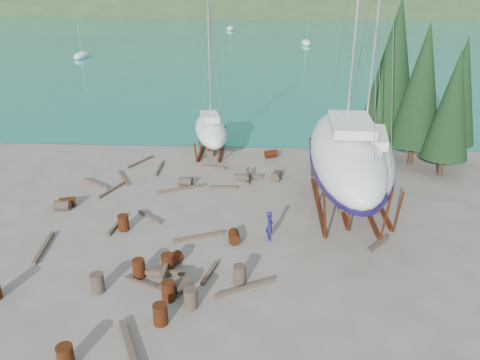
# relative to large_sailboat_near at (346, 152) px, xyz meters

# --- Properties ---
(ground) EXTENTS (600.00, 600.00, 0.00)m
(ground) POSITION_rel_large_sailboat_near_xyz_m (-6.48, -4.68, -3.47)
(ground) COLOR #5F564B
(ground) RESTS_ON ground
(bay_water) EXTENTS (700.00, 700.00, 0.00)m
(bay_water) POSITION_rel_large_sailboat_near_xyz_m (-6.48, 310.32, -3.46)
(bay_water) COLOR #197581
(bay_water) RESTS_ON ground
(far_house_left) EXTENTS (6.60, 5.60, 5.60)m
(far_house_left) POSITION_rel_large_sailboat_near_xyz_m (-66.48, 185.32, -0.54)
(far_house_left) COLOR beige
(far_house_left) RESTS_ON ground
(far_house_center) EXTENTS (6.60, 5.60, 5.60)m
(far_house_center) POSITION_rel_large_sailboat_near_xyz_m (-26.48, 185.32, -0.54)
(far_house_center) COLOR beige
(far_house_center) RESTS_ON ground
(far_house_right) EXTENTS (6.60, 5.60, 5.60)m
(far_house_right) POSITION_rel_large_sailboat_near_xyz_m (23.52, 185.32, -0.54)
(far_house_right) COLOR beige
(far_house_right) RESTS_ON ground
(cypress_near_right) EXTENTS (3.60, 3.60, 10.00)m
(cypress_near_right) POSITION_rel_large_sailboat_near_xyz_m (6.02, 7.32, 2.33)
(cypress_near_right) COLOR black
(cypress_near_right) RESTS_ON ground
(cypress_mid_right) EXTENTS (3.06, 3.06, 8.50)m
(cypress_mid_right) POSITION_rel_large_sailboat_near_xyz_m (7.52, 5.32, 1.45)
(cypress_mid_right) COLOR black
(cypress_mid_right) RESTS_ON ground
(cypress_back_left) EXTENTS (4.14, 4.14, 11.50)m
(cypress_back_left) POSITION_rel_large_sailboat_near_xyz_m (4.52, 9.32, 3.20)
(cypress_back_left) COLOR black
(cypress_back_left) RESTS_ON ground
(cypress_far_right) EXTENTS (3.24, 3.24, 9.00)m
(cypress_far_right) POSITION_rel_large_sailboat_near_xyz_m (9.02, 8.32, 1.74)
(cypress_far_right) COLOR black
(cypress_far_right) RESTS_ON ground
(moored_boat_left) EXTENTS (2.00, 5.00, 6.05)m
(moored_boat_left) POSITION_rel_large_sailboat_near_xyz_m (-36.48, 55.32, -3.08)
(moored_boat_left) COLOR white
(moored_boat_left) RESTS_ON ground
(moored_boat_mid) EXTENTS (2.00, 5.00, 6.05)m
(moored_boat_mid) POSITION_rel_large_sailboat_near_xyz_m (3.52, 75.32, -3.08)
(moored_boat_mid) COLOR white
(moored_boat_mid) RESTS_ON ground
(moored_boat_far) EXTENTS (2.00, 5.00, 6.05)m
(moored_boat_far) POSITION_rel_large_sailboat_near_xyz_m (-14.48, 105.32, -3.08)
(moored_boat_far) COLOR white
(moored_boat_far) RESTS_ON ground
(large_sailboat_near) EXTENTS (4.57, 13.85, 21.56)m
(large_sailboat_near) POSITION_rel_large_sailboat_near_xyz_m (0.00, 0.00, 0.00)
(large_sailboat_near) COLOR white
(large_sailboat_near) RESTS_ON ground
(large_sailboat_far) EXTENTS (5.13, 11.84, 18.11)m
(large_sailboat_far) POSITION_rel_large_sailboat_near_xyz_m (1.11, 0.20, -0.51)
(large_sailboat_far) COLOR white
(large_sailboat_far) RESTS_ON ground
(small_sailboat_shore) EXTENTS (3.83, 7.56, 11.57)m
(small_sailboat_shore) POSITION_rel_large_sailboat_near_xyz_m (-8.80, 8.76, -1.56)
(small_sailboat_shore) COLOR white
(small_sailboat_shore) RESTS_ON ground
(worker) EXTENTS (0.43, 0.61, 1.60)m
(worker) POSITION_rel_large_sailboat_near_xyz_m (-4.30, -4.06, -2.66)
(worker) COLOR navy
(worker) RESTS_ON ground
(drum_1) EXTENTS (0.99, 1.05, 0.58)m
(drum_1) POSITION_rel_large_sailboat_near_xyz_m (-8.15, -8.69, -3.18)
(drum_1) COLOR #2D2823
(drum_1) RESTS_ON ground
(drum_2) EXTENTS (1.02, 0.83, 0.58)m
(drum_2) POSITION_rel_large_sailboat_near_xyz_m (-16.33, -0.89, -3.18)
(drum_2) COLOR #56230E
(drum_2) RESTS_ON ground
(drum_3) EXTENTS (0.58, 0.58, 0.88)m
(drum_3) POSITION_rel_large_sailboat_near_xyz_m (-11.41, -13.21, -3.03)
(drum_3) COLOR #56230E
(drum_3) RESTS_ON ground
(drum_4) EXTENTS (1.03, 0.85, 0.58)m
(drum_4) POSITION_rel_large_sailboat_near_xyz_m (-4.16, 8.15, -3.18)
(drum_4) COLOR #56230E
(drum_4) RESTS_ON ground
(drum_5) EXTENTS (0.58, 0.58, 0.88)m
(drum_5) POSITION_rel_large_sailboat_near_xyz_m (-5.63, -7.97, -3.03)
(drum_5) COLOR #2D2823
(drum_5) RESTS_ON ground
(drum_6) EXTENTS (0.71, 0.96, 0.58)m
(drum_6) POSITION_rel_large_sailboat_near_xyz_m (-6.13, -4.43, -3.18)
(drum_6) COLOR #56230E
(drum_6) RESTS_ON ground
(drum_7) EXTENTS (0.58, 0.58, 0.88)m
(drum_7) POSITION_rel_large_sailboat_near_xyz_m (-8.57, -9.33, -3.03)
(drum_7) COLOR #56230E
(drum_7) RESTS_ON ground
(drum_8) EXTENTS (0.58, 0.58, 0.88)m
(drum_8) POSITION_rel_large_sailboat_near_xyz_m (-12.15, -3.53, -3.03)
(drum_8) COLOR #56230E
(drum_8) RESTS_ON ground
(drum_9) EXTENTS (0.96, 0.71, 0.58)m
(drum_9) POSITION_rel_large_sailboat_near_xyz_m (-9.78, 2.53, -3.18)
(drum_9) COLOR #2D2823
(drum_9) RESTS_ON ground
(drum_10) EXTENTS (0.58, 0.58, 0.88)m
(drum_10) POSITION_rel_large_sailboat_near_xyz_m (-8.59, -10.82, -3.03)
(drum_10) COLOR #56230E
(drum_10) RESTS_ON ground
(drum_11) EXTENTS (0.75, 0.98, 0.58)m
(drum_11) POSITION_rel_large_sailboat_near_xyz_m (-3.81, 3.84, -3.18)
(drum_11) COLOR #2D2823
(drum_11) RESTS_ON ground
(drum_12) EXTENTS (0.96, 1.05, 0.58)m
(drum_12) POSITION_rel_large_sailboat_near_xyz_m (-8.87, -6.70, -3.18)
(drum_12) COLOR #56230E
(drum_12) RESTS_ON ground
(drum_13) EXTENTS (0.58, 0.58, 0.88)m
(drum_13) POSITION_rel_large_sailboat_near_xyz_m (-10.24, -7.74, -3.03)
(drum_13) COLOR #56230E
(drum_13) RESTS_ON ground
(drum_14) EXTENTS (0.58, 0.58, 0.88)m
(drum_14) POSITION_rel_large_sailboat_near_xyz_m (-9.01, -7.23, -3.03)
(drum_14) COLOR #56230E
(drum_14) RESTS_ON ground
(drum_15) EXTENTS (0.89, 0.60, 0.58)m
(drum_15) POSITION_rel_large_sailboat_near_xyz_m (-16.44, -1.36, -3.18)
(drum_15) COLOR #2D2823
(drum_15) RESTS_ON ground
(drum_16) EXTENTS (0.58, 0.58, 0.88)m
(drum_16) POSITION_rel_large_sailboat_near_xyz_m (-11.73, -8.94, -3.03)
(drum_16) COLOR #2D2823
(drum_16) RESTS_ON ground
(drum_17) EXTENTS (0.58, 0.58, 0.88)m
(drum_17) POSITION_rel_large_sailboat_near_xyz_m (-7.55, -9.76, -3.03)
(drum_17) COLOR #2D2823
(drum_17) RESTS_ON ground
(timber_0) EXTENTS (1.39, 2.56, 0.14)m
(timber_0) POSITION_rel_large_sailboat_near_xyz_m (-13.80, 6.52, -3.39)
(timber_0) COLOR brown
(timber_0) RESTS_ON ground
(timber_1) EXTENTS (1.39, 1.64, 0.19)m
(timber_1) POSITION_rel_large_sailboat_near_xyz_m (1.25, -4.40, -3.37)
(timber_1) COLOR brown
(timber_1) RESTS_ON ground
(timber_2) EXTENTS (2.10, 1.55, 0.19)m
(timber_2) POSITION_rel_large_sailboat_near_xyz_m (-15.71, 2.36, -3.37)
(timber_2) COLOR brown
(timber_2) RESTS_ON ground
(timber_3) EXTENTS (2.76, 1.38, 0.15)m
(timber_3) POSITION_rel_large_sailboat_near_xyz_m (-9.52, -8.57, -3.39)
(timber_3) COLOR brown
(timber_3) RESTS_ON ground
(timber_4) EXTENTS (1.65, 1.44, 0.17)m
(timber_4) POSITION_rel_large_sailboat_near_xyz_m (-11.09, -2.12, -3.38)
(timber_4) COLOR brown
(timber_4) RESTS_ON ground
(timber_5) EXTENTS (2.59, 1.52, 0.16)m
(timber_5) POSITION_rel_large_sailboat_near_xyz_m (-5.36, -8.42, -3.38)
(timber_5) COLOR brown
(timber_5) RESTS_ON ground
(timber_6) EXTENTS (1.78, 0.61, 0.19)m
(timber_6) POSITION_rel_large_sailboat_near_xyz_m (-8.29, 5.72, -3.37)
(timber_6) COLOR brown
(timber_6) RESTS_ON ground
(timber_7) EXTENTS (0.65, 1.81, 0.17)m
(timber_7) POSITION_rel_large_sailboat_near_xyz_m (-7.05, -7.39, -3.38)
(timber_7) COLOR brown
(timber_7) RESTS_ON ground
(timber_8) EXTENTS (1.77, 0.21, 0.19)m
(timber_8) POSITION_rel_large_sailboat_near_xyz_m (-7.23, 2.18, -3.37)
(timber_8) COLOR brown
(timber_8) RESTS_ON ground
(timber_9) EXTENTS (0.23, 2.75, 0.15)m
(timber_9) POSITION_rel_large_sailboat_near_xyz_m (-12.12, 5.28, -3.39)
(timber_9) COLOR brown
(timber_9) RESTS_ON ground
(timber_10) EXTENTS (2.90, 1.53, 0.16)m
(timber_10) POSITION_rel_large_sailboat_near_xyz_m (-9.94, 1.86, -3.38)
(timber_10) COLOR brown
(timber_10) RESTS_ON ground
(timber_11) EXTENTS (2.62, 1.25, 0.15)m
(timber_11) POSITION_rel_large_sailboat_near_xyz_m (-7.98, -4.14, -3.39)
(timber_11) COLOR brown
(timber_11) RESTS_ON ground
(timber_12) EXTENTS (0.43, 2.47, 0.17)m
(timber_12) POSITION_rel_large_sailboat_near_xyz_m (-12.66, -3.05, -3.38)
(timber_12) COLOR brown
(timber_12) RESTS_ON ground
(timber_14) EXTENTS (0.55, 3.02, 0.18)m
(timber_14) POSITION_rel_large_sailboat_near_xyz_m (-15.63, -5.70, -3.37)
(timber_14) COLOR brown
(timber_14) RESTS_ON ground
(timber_15) EXTENTS (1.40, 2.50, 0.15)m
(timber_15) POSITION_rel_large_sailboat_near_xyz_m (-14.23, 3.48, -3.39)
(timber_15) COLOR brown
(timber_15) RESTS_ON ground
(timber_16) EXTENTS (1.54, 2.74, 0.23)m
(timber_16) POSITION_rel_large_sailboat_near_xyz_m (-9.44, -12.30, -3.35)
(timber_16) COLOR brown
(timber_16) RESTS_ON ground
(timber_17) EXTENTS (1.10, 2.53, 0.16)m
(timber_17) POSITION_rel_large_sailboat_near_xyz_m (-14.36, 1.46, -3.38)
(timber_17) COLOR brown
(timber_17) RESTS_ON ground
(timber_pile_fore) EXTENTS (1.80, 1.80, 0.60)m
(timber_pile_fore) POSITION_rel_large_sailboat_near_xyz_m (-9.03, -7.81, -3.17)
(timber_pile_fore) COLOR brown
(timber_pile_fore) RESTS_ON ground
(timber_pile_aft) EXTENTS (1.80, 1.80, 0.60)m
(timber_pile_aft) POSITION_rel_large_sailboat_near_xyz_m (-5.75, 3.71, -3.17)
(timber_pile_aft) COLOR brown
(timber_pile_aft) RESTS_ON ground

